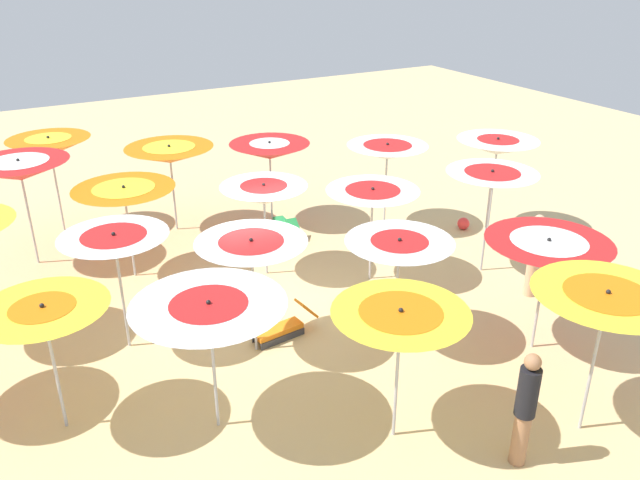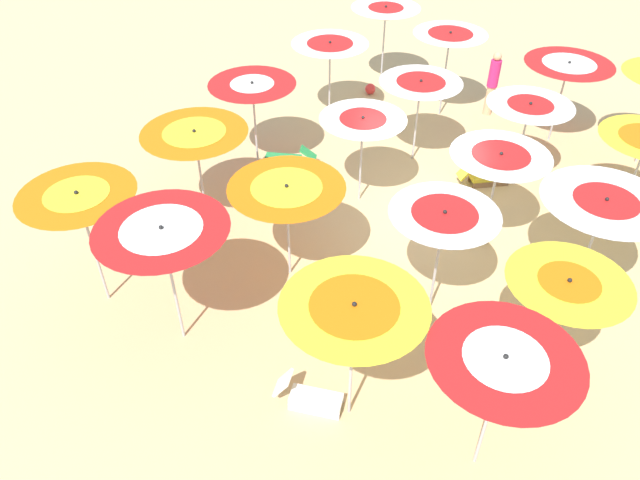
# 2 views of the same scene
# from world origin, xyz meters

# --- Properties ---
(ground) EXTENTS (42.27, 42.27, 0.04)m
(ground) POSITION_xyz_m (0.00, 0.00, -0.02)
(ground) COLOR #D1B57F
(beach_umbrella_0) EXTENTS (2.03, 2.03, 2.51)m
(beach_umbrella_0) POSITION_xyz_m (-0.58, 6.76, 2.26)
(beach_umbrella_0) COLOR #B2B2B7
(beach_umbrella_0) RESTS_ON ground
(beach_umbrella_1) EXTENTS (2.06, 2.06, 2.30)m
(beach_umbrella_1) POSITION_xyz_m (-2.09, 4.49, 2.07)
(beach_umbrella_1) COLOR #B2B2B7
(beach_umbrella_1) RESTS_ON ground
(beach_umbrella_2) EXTENTS (2.08, 2.08, 2.27)m
(beach_umbrella_2) POSITION_xyz_m (-3.79, 2.00, 2.01)
(beach_umbrella_2) COLOR #B2B2B7
(beach_umbrella_2) RESTS_ON ground
(beach_umbrella_3) EXTENTS (2.21, 2.21, 2.31)m
(beach_umbrella_3) POSITION_xyz_m (-4.63, -0.38, 2.05)
(beach_umbrella_3) COLOR #B2B2B7
(beach_umbrella_3) RESTS_ON ground
(beach_umbrella_4) EXTENTS (2.02, 2.02, 2.54)m
(beach_umbrella_4) POSITION_xyz_m (-6.03, -2.99, 2.27)
(beach_umbrella_4) COLOR #B2B2B7
(beach_umbrella_4) RESTS_ON ground
(beach_umbrella_5) EXTENTS (2.00, 2.00, 2.44)m
(beach_umbrella_5) POSITION_xyz_m (1.11, 5.01, 2.20)
(beach_umbrella_5) COLOR #B2B2B7
(beach_umbrella_5) RESTS_ON ground
(beach_umbrella_6) EXTENTS (2.01, 2.01, 2.19)m
(beach_umbrella_6) POSITION_xyz_m (0.18, 2.53, 1.94)
(beach_umbrella_6) COLOR #B2B2B7
(beach_umbrella_6) RESTS_ON ground
(beach_umbrella_7) EXTENTS (1.91, 1.91, 2.19)m
(beach_umbrella_7) POSITION_xyz_m (-1.19, 0.62, 1.93)
(beach_umbrella_7) COLOR #B2B2B7
(beach_umbrella_7) RESTS_ON ground
(beach_umbrella_8) EXTENTS (2.19, 2.19, 2.17)m
(beach_umbrella_8) POSITION_xyz_m (-2.57, -2.04, 1.93)
(beach_umbrella_8) COLOR #B2B2B7
(beach_umbrella_8) RESTS_ON ground
(beach_umbrella_9) EXTENTS (2.18, 2.18, 2.57)m
(beach_umbrella_9) POSITION_xyz_m (-4.34, -3.86, 2.29)
(beach_umbrella_9) COLOR #B2B2B7
(beach_umbrella_9) RESTS_ON ground
(beach_umbrella_10) EXTENTS (2.21, 2.21, 2.24)m
(beach_umbrella_10) POSITION_xyz_m (3.94, 3.69, 2.02)
(beach_umbrella_10) COLOR #B2B2B7
(beach_umbrella_10) RESTS_ON ground
(beach_umbrella_11) EXTENTS (1.95, 1.95, 2.18)m
(beach_umbrella_11) POSITION_xyz_m (2.56, 1.52, 1.92)
(beach_umbrella_11) COLOR #B2B2B7
(beach_umbrella_11) RESTS_ON ground
(beach_umbrella_12) EXTENTS (1.97, 1.97, 2.29)m
(beach_umbrella_12) POSITION_xyz_m (1.49, -0.85, 2.01)
(beach_umbrella_12) COLOR #B2B2B7
(beach_umbrella_12) RESTS_ON ground
(beach_umbrella_13) EXTENTS (1.91, 1.91, 2.34)m
(beach_umbrella_13) POSITION_xyz_m (0.20, -2.88, 2.12)
(beach_umbrella_13) COLOR #B2B2B7
(beach_umbrella_13) RESTS_ON ground
(beach_umbrella_14) EXTENTS (2.11, 2.11, 2.51)m
(beach_umbrella_14) POSITION_xyz_m (-1.28, -5.30, 2.29)
(beach_umbrella_14) COLOR #B2B2B7
(beach_umbrella_14) RESTS_ON ground
(beach_umbrella_17) EXTENTS (2.28, 2.28, 2.26)m
(beach_umbrella_17) POSITION_xyz_m (3.09, -2.22, 2.03)
(beach_umbrella_17) COLOR #B2B2B7
(beach_umbrella_17) RESTS_ON ground
(beach_umbrella_18) EXTENTS (1.90, 1.90, 2.21)m
(beach_umbrella_18) POSITION_xyz_m (1.93, -4.31, 1.94)
(beach_umbrella_18) COLOR #B2B2B7
(beach_umbrella_18) RESTS_ON ground
(beach_umbrella_19) EXTENTS (2.02, 2.02, 2.47)m
(beach_umbrella_19) POSITION_xyz_m (0.63, -6.05, 2.24)
(beach_umbrella_19) COLOR #B2B2B7
(beach_umbrella_19) RESTS_ON ground
(lounger_0) EXTENTS (1.29, 0.61, 0.64)m
(lounger_0) POSITION_xyz_m (1.86, 1.46, 0.21)
(lounger_0) COLOR olive
(lounger_0) RESTS_ON ground
(lounger_1) EXTENTS (1.33, 0.41, 0.53)m
(lounger_1) POSITION_xyz_m (-3.04, 2.03, 0.19)
(lounger_1) COLOR silver
(lounger_1) RESTS_ON ground
(lounger_2) EXTENTS (0.49, 1.36, 0.64)m
(lounger_2) POSITION_xyz_m (1.34, -0.22, 0.21)
(lounger_2) COLOR #333338
(lounger_2) RESTS_ON ground
(lounger_3) EXTENTS (1.17, 0.56, 0.63)m
(lounger_3) POSITION_xyz_m (-1.92, -5.20, 0.21)
(lounger_3) COLOR silver
(lounger_3) RESTS_ON ground
(beachgoer_0) EXTENTS (0.30, 0.30, 1.86)m
(beachgoer_0) POSITION_xyz_m (2.48, 5.10, 0.98)
(beachgoer_0) COLOR #D8A87F
(beachgoer_0) RESTS_ON ground
(beach_ball) EXTENTS (0.32, 0.32, 0.32)m
(beach_ball) POSITION_xyz_m (-0.91, 6.20, 0.16)
(beach_ball) COLOR red
(beach_ball) RESTS_ON ground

